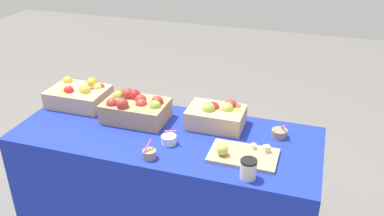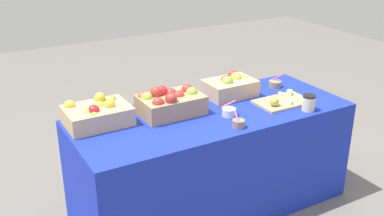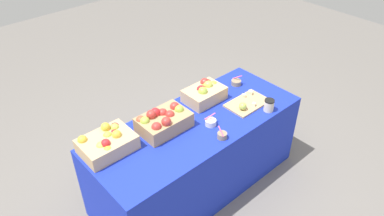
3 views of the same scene
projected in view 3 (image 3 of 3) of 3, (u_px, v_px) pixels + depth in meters
ground_plane at (196, 183)px, 3.49m from camera, size 10.00×10.00×0.00m
table at (196, 155)px, 3.27m from camera, size 1.90×0.76×0.74m
apple_crate_left at (107, 143)px, 2.74m from camera, size 0.40×0.29×0.17m
apple_crate_middle at (163, 121)px, 2.94m from camera, size 0.41×0.28×0.19m
apple_crate_right at (205, 92)px, 3.29m from camera, size 0.36×0.25×0.17m
cutting_board_front at (247, 103)px, 3.25m from camera, size 0.38×0.24×0.08m
sample_bowl_near at (211, 122)px, 3.01m from camera, size 0.10×0.09×0.10m
sample_bowl_mid at (236, 82)px, 3.51m from camera, size 0.10×0.10×0.11m
sample_bowl_far at (222, 135)px, 2.88m from camera, size 0.08×0.08×0.10m
coffee_cup at (269, 105)px, 3.16m from camera, size 0.09×0.09×0.11m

